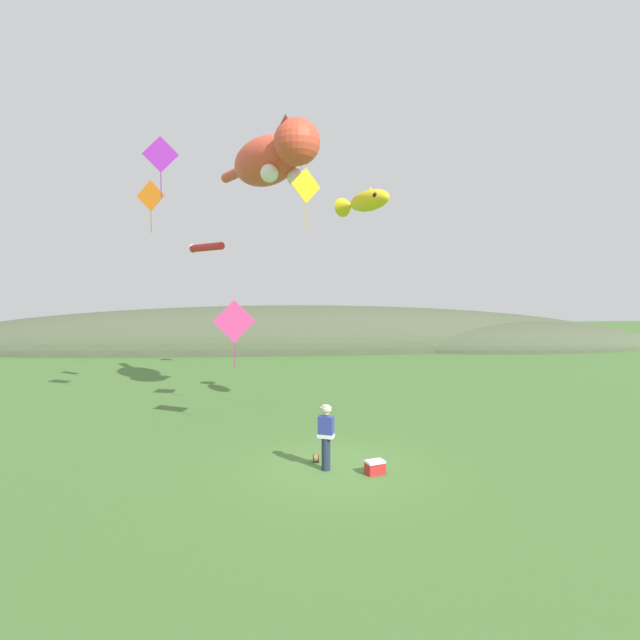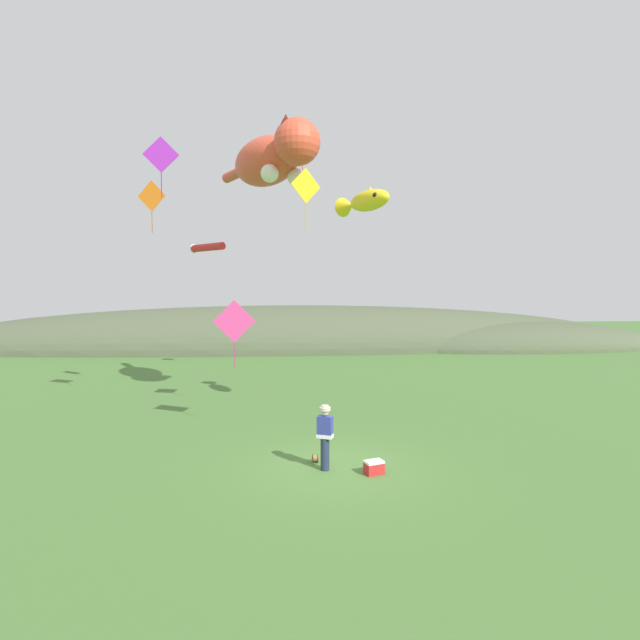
{
  "view_description": "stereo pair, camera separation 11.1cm",
  "coord_description": "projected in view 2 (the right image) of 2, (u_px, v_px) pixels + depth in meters",
  "views": [
    {
      "loc": [
        -1.78,
        -13.39,
        4.87
      ],
      "look_at": [
        0.0,
        4.0,
        3.83
      ],
      "focal_mm": 28.0,
      "sensor_mm": 36.0,
      "label": 1
    },
    {
      "loc": [
        -1.67,
        -13.4,
        4.87
      ],
      "look_at": [
        0.0,
        4.0,
        3.83
      ],
      "focal_mm": 28.0,
      "sensor_mm": 36.0,
      "label": 2
    }
  ],
  "objects": [
    {
      "name": "kite_diamond_red",
      "position": [
        302.0,
        150.0,
        24.45
      ],
      "size": [
        0.83,
        0.43,
        1.82
      ],
      "color": "red"
    },
    {
      "name": "festival_attendant",
      "position": [
        325.0,
        435.0,
        13.47
      ],
      "size": [
        0.49,
        0.41,
        1.77
      ],
      "color": "#232D47",
      "rests_on": "ground"
    },
    {
      "name": "kite_tube_streamer",
      "position": [
        207.0,
        247.0,
        24.12
      ],
      "size": [
        1.91,
        2.02,
        0.44
      ],
      "color": "red"
    },
    {
      "name": "kite_spool",
      "position": [
        315.0,
        458.0,
        14.11
      ],
      "size": [
        0.16,
        0.24,
        0.24
      ],
      "color": "olive",
      "rests_on": "ground"
    },
    {
      "name": "kite_fish_windsock",
      "position": [
        364.0,
        202.0,
        17.8
      ],
      "size": [
        1.84,
        2.79,
        0.84
      ],
      "color": "yellow"
    },
    {
      "name": "ground_plane",
      "position": [
        334.0,
        467.0,
        13.76
      ],
      "size": [
        120.0,
        120.0,
        0.0
      ],
      "primitive_type": "plane",
      "color": "#477033"
    },
    {
      "name": "picnic_cooler",
      "position": [
        374.0,
        467.0,
        13.22
      ],
      "size": [
        0.57,
        0.46,
        0.36
      ],
      "color": "red",
      "rests_on": "ground"
    },
    {
      "name": "kite_diamond_violet",
      "position": [
        161.0,
        155.0,
        17.87
      ],
      "size": [
        1.29,
        0.09,
        2.19
      ],
      "color": "purple"
    },
    {
      "name": "kite_diamond_orange",
      "position": [
        152.0,
        196.0,
        21.37
      ],
      "size": [
        1.27,
        0.45,
        2.24
      ],
      "color": "orange"
    },
    {
      "name": "distant_hill_ridge",
      "position": [
        329.0,
        347.0,
        42.5
      ],
      "size": [
        62.71,
        12.19,
        7.19
      ],
      "color": "#4C563D",
      "rests_on": "ground"
    },
    {
      "name": "kite_giant_cat",
      "position": [
        272.0,
        159.0,
        19.97
      ],
      "size": [
        4.16,
        6.82,
        2.27
      ],
      "color": "#E04C33"
    },
    {
      "name": "kite_diamond_gold",
      "position": [
        306.0,
        186.0,
        16.55
      ],
      "size": [
        1.02,
        0.61,
        2.07
      ],
      "color": "yellow"
    },
    {
      "name": "kite_diamond_pink",
      "position": [
        234.0,
        322.0,
        17.12
      ],
      "size": [
        1.47,
        0.05,
        2.37
      ],
      "color": "#E53F8C"
    }
  ]
}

